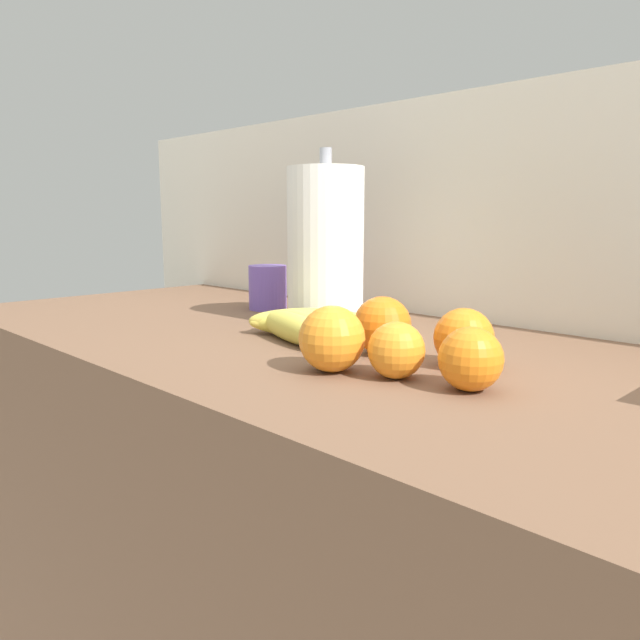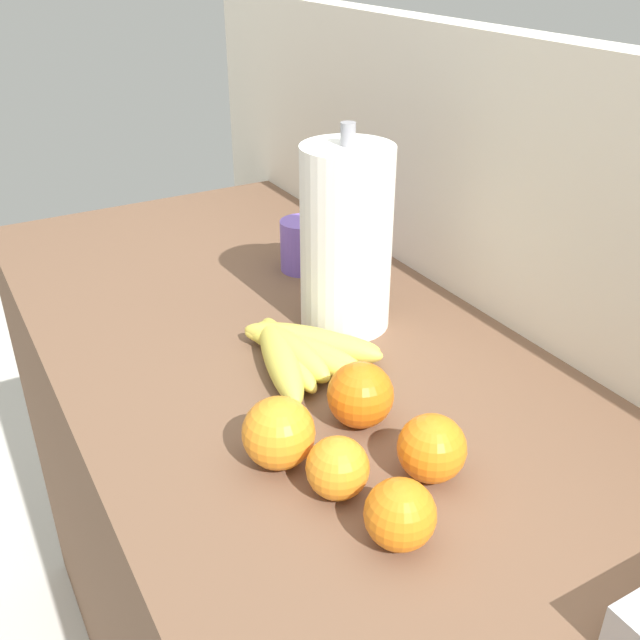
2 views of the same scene
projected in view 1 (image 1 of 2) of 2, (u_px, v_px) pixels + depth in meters
The scene contains 9 objects.
wall_back at pixel (536, 475), 1.05m from camera, with size 2.29×0.06×1.30m, color silver.
banana_bunch at pixel (304, 325), 0.92m from camera, with size 0.21×0.19×0.04m.
orange_back_right at pixel (396, 350), 0.69m from camera, with size 0.07×0.07×0.07m, color orange.
orange_far_right at pixel (382, 325), 0.81m from camera, with size 0.08×0.08×0.08m, color orange.
orange_front at pixel (464, 338), 0.74m from camera, with size 0.07×0.07×0.07m, color orange.
orange_center at pixel (332, 339), 0.72m from camera, with size 0.08×0.08×0.08m, color orange.
orange_right at pixel (471, 359), 0.64m from camera, with size 0.07×0.07×0.07m, color orange.
paper_towel_roll at pixel (325, 247), 1.02m from camera, with size 0.13×0.13×0.29m.
mug at pixel (268, 287), 1.20m from camera, with size 0.07×0.07×0.09m, color #7356BF.
Camera 1 is at (0.44, -0.62, 1.09)m, focal length 34.15 mm.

